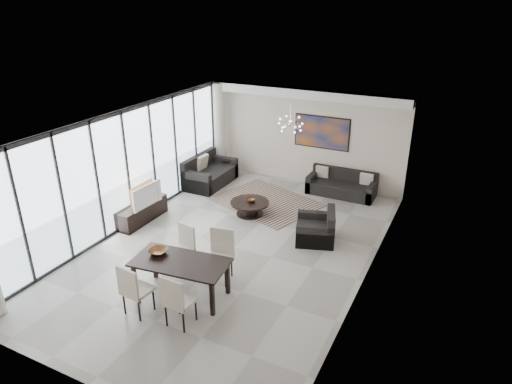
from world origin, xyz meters
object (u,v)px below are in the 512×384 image
Objects in this scene: television at (144,195)px; dining_table at (180,265)px; sofa_main at (342,187)px; tv_console at (142,212)px; coffee_table at (250,207)px.

television reaches higher than dining_table.
dining_table is at bearing -102.53° from sofa_main.
coffee_table is at bearing 34.26° from tv_console.
sofa_main reaches higher than tv_console.
tv_console is 3.51m from dining_table.
coffee_table is 0.53× the size of sofa_main.
television is (0.16, -0.03, 0.53)m from tv_console.
tv_console is at bearing 81.54° from television.
dining_table is (2.57, -2.13, -0.10)m from television.
television is at bearing -143.20° from coffee_table.
dining_table is (2.73, -2.16, 0.43)m from tv_console.
coffee_table is 2.78m from tv_console.
tv_console reaches higher than coffee_table.
television is 3.34m from dining_table.
tv_console is at bearing 141.69° from dining_table.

